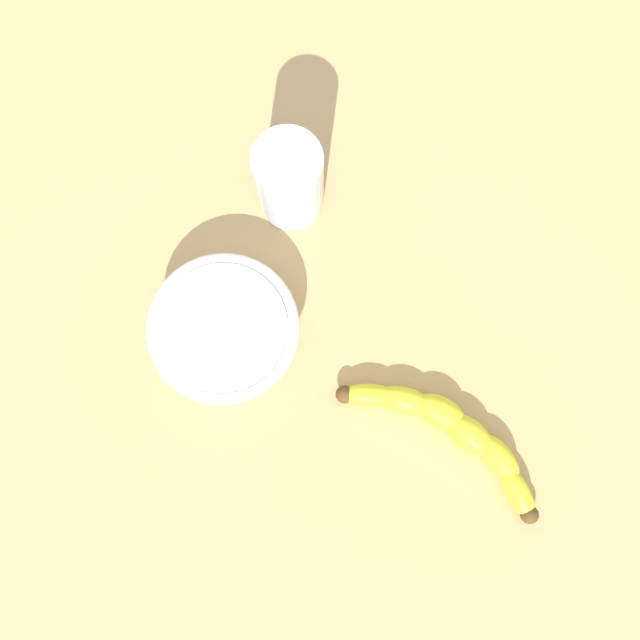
{
  "coord_description": "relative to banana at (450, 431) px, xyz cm",
  "views": [
    {
      "loc": [
        -10.55,
        -7.92,
        86.21
      ],
      "look_at": [
        -0.18,
        0.27,
        5.0
      ],
      "focal_mm": 43.78,
      "sensor_mm": 36.0,
      "label": 1
    }
  ],
  "objects": [
    {
      "name": "wooden_tabletop",
      "position": [
        0.99,
        17.52,
        -3.14
      ],
      "size": [
        120.0,
        120.0,
        3.0
      ],
      "primitive_type": "cube",
      "color": "tan",
      "rests_on": "ground"
    },
    {
      "name": "ceramic_bowl",
      "position": [
        -6.32,
        24.76,
        1.6
      ],
      "size": [
        15.68,
        15.68,
        5.48
      ],
      "color": "white",
      "rests_on": "wooden_tabletop"
    },
    {
      "name": "smoothie_glass",
      "position": [
        9.72,
        28.85,
        4.1
      ],
      "size": [
        7.1,
        7.1,
        12.44
      ],
      "color": "silver",
      "rests_on": "wooden_tabletop"
    },
    {
      "name": "banana",
      "position": [
        0.0,
        0.0,
        0.0
      ],
      "size": [
        7.86,
        24.25,
        3.27
      ],
      "rotation": [
        0.0,
        0.0,
        1.66
      ],
      "color": "yellow",
      "rests_on": "wooden_tabletop"
    }
  ]
}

